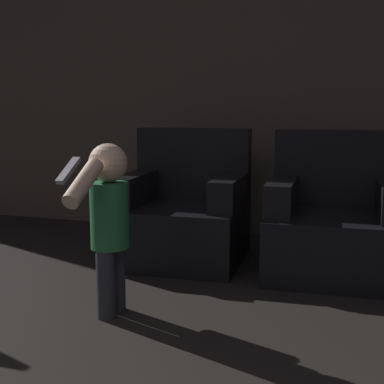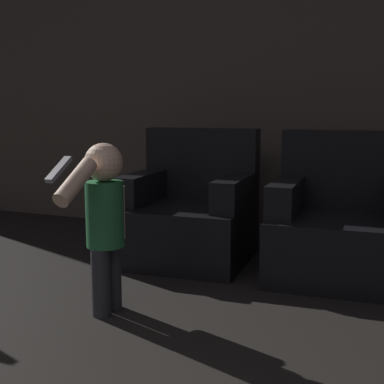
% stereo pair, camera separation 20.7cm
% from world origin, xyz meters
% --- Properties ---
extents(wall_back, '(8.40, 0.05, 2.60)m').
position_xyz_m(wall_back, '(0.00, 4.50, 1.30)').
color(wall_back, '#51493F').
rests_on(wall_back, ground_plane).
extents(armchair_left, '(0.86, 0.85, 0.88)m').
position_xyz_m(armchair_left, '(-0.17, 3.62, 0.31)').
color(armchair_left, black).
rests_on(armchair_left, ground_plane).
extents(armchair_right, '(0.85, 0.84, 0.88)m').
position_xyz_m(armchair_right, '(0.83, 3.62, 0.31)').
color(armchair_right, black).
rests_on(armchair_right, ground_plane).
extents(person_toddler, '(0.19, 0.59, 0.86)m').
position_xyz_m(person_toddler, '(-0.19, 2.53, 0.51)').
color(person_toddler, '#28282D').
rests_on(person_toddler, ground_plane).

